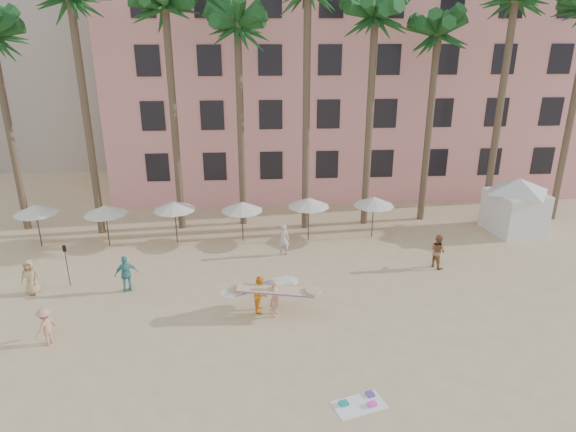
# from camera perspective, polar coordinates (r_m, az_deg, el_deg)

# --- Properties ---
(ground) EXTENTS (120.00, 120.00, 0.00)m
(ground) POSITION_cam_1_polar(r_m,az_deg,el_deg) (20.67, -2.66, -16.53)
(ground) COLOR #D1B789
(ground) RESTS_ON ground
(pink_hotel) EXTENTS (35.00, 14.00, 16.00)m
(pink_hotel) POSITION_cam_1_polar(r_m,az_deg,el_deg) (43.32, 5.92, 14.56)
(pink_hotel) COLOR pink
(pink_hotel) RESTS_ON ground
(palm_row) EXTENTS (44.40, 5.40, 16.30)m
(palm_row) POSITION_cam_1_polar(r_m,az_deg,el_deg) (31.50, -2.77, 21.47)
(palm_row) COLOR brown
(palm_row) RESTS_ON ground
(umbrella_row) EXTENTS (22.50, 2.70, 2.73)m
(umbrella_row) POSITION_cam_1_polar(r_m,az_deg,el_deg) (30.84, -8.86, 1.14)
(umbrella_row) COLOR #332B23
(umbrella_row) RESTS_ON ground
(cabana) EXTENTS (5.30, 5.30, 3.50)m
(cabana) POSITION_cam_1_polar(r_m,az_deg,el_deg) (35.28, 24.04, 1.60)
(cabana) COLOR silver
(cabana) RESTS_ON ground
(beach_towel) EXTENTS (2.01, 1.48, 0.14)m
(beach_towel) POSITION_cam_1_polar(r_m,az_deg,el_deg) (19.24, 8.01, -19.91)
(beach_towel) COLOR white
(beach_towel) RESTS_ON ground
(carrier_yellow) EXTENTS (3.48, 0.97, 1.82)m
(carrier_yellow) POSITION_cam_1_polar(r_m,az_deg,el_deg) (23.32, -1.45, -8.79)
(carrier_yellow) COLOR tan
(carrier_yellow) RESTS_ON ground
(carrier_white) EXTENTS (3.04, 1.68, 1.73)m
(carrier_white) POSITION_cam_1_polar(r_m,az_deg,el_deg) (23.77, -3.06, -8.47)
(carrier_white) COLOR orange
(carrier_white) RESTS_ON ground
(beachgoers) EXTENTS (21.81, 9.00, 1.91)m
(beachgoers) POSITION_cam_1_polar(r_m,az_deg,el_deg) (25.81, -9.81, -6.32)
(beachgoers) COLOR tan
(beachgoers) RESTS_ON ground
(paddle) EXTENTS (0.18, 0.04, 2.23)m
(paddle) POSITION_cam_1_polar(r_m,az_deg,el_deg) (27.95, -23.42, -4.53)
(paddle) COLOR black
(paddle) RESTS_ON ground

